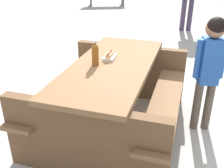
{
  "coord_description": "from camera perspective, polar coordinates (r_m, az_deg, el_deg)",
  "views": [
    {
      "loc": [
        -2.48,
        -0.05,
        1.73
      ],
      "look_at": [
        0.0,
        0.0,
        0.52
      ],
      "focal_mm": 42.78,
      "sensor_mm": 36.0,
      "label": 1
    }
  ],
  "objects": [
    {
      "name": "hotdog_tray",
      "position": [
        2.79,
        -0.52,
        5.99
      ],
      "size": [
        0.2,
        0.15,
        0.08
      ],
      "color": "white",
      "rests_on": "picnic_table"
    },
    {
      "name": "ground_plane",
      "position": [
        3.03,
        -0.0,
        -8.97
      ],
      "size": [
        30.0,
        30.0,
        0.0
      ],
      "primitive_type": "plane",
      "color": "#B7B2A8",
      "rests_on": "ground"
    },
    {
      "name": "child_in_coat",
      "position": [
        2.81,
        20.21,
        4.52
      ],
      "size": [
        0.19,
        0.3,
        1.22
      ],
      "color": "brown",
      "rests_on": "ground"
    },
    {
      "name": "picnic_table",
      "position": [
        2.8,
        -0.0,
        -1.48
      ],
      "size": [
        2.12,
        1.84,
        0.75
      ],
      "color": "brown",
      "rests_on": "ground"
    },
    {
      "name": "soda_bottle",
      "position": [
        2.6,
        -3.61,
        6.44
      ],
      "size": [
        0.07,
        0.07,
        0.25
      ],
      "color": "brown",
      "rests_on": "picnic_table"
    }
  ]
}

